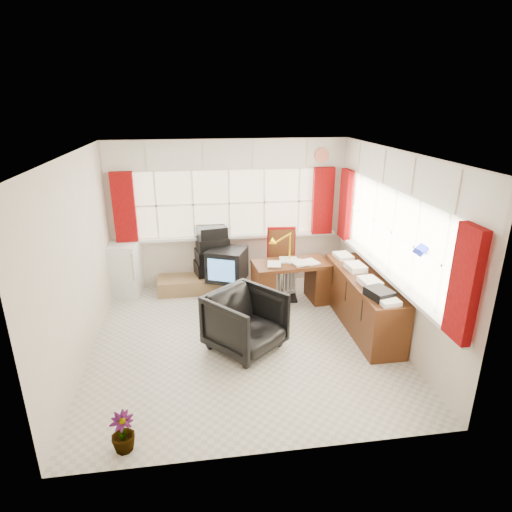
{
  "coord_description": "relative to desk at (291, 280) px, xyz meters",
  "views": [
    {
      "loc": [
        -0.57,
        -5.05,
        3.08
      ],
      "look_at": [
        0.25,
        0.55,
        1.01
      ],
      "focal_mm": 30.0,
      "sensor_mm": 36.0,
      "label": 1
    }
  ],
  "objects": [
    {
      "name": "office_chair",
      "position": [
        -0.88,
        -1.25,
        0.01
      ],
      "size": [
        1.19,
        1.2,
        0.78
      ],
      "primitive_type": "imported",
      "rotation": [
        0.0,
        0.0,
        0.71
      ],
      "color": "black",
      "rests_on": "ground"
    },
    {
      "name": "window_back",
      "position": [
        -0.88,
        0.89,
        0.56
      ],
      "size": [
        3.7,
        0.12,
        3.6
      ],
      "color": "beige",
      "rests_on": "room_walls"
    },
    {
      "name": "room_walls",
      "position": [
        -0.88,
        -1.06,
        1.12
      ],
      "size": [
        4.0,
        4.0,
        4.0
      ],
      "color": "beige",
      "rests_on": "ground"
    },
    {
      "name": "desk",
      "position": [
        0.0,
        0.0,
        0.0
      ],
      "size": [
        1.24,
        0.7,
        0.72
      ],
      "color": "#532B13",
      "rests_on": "ground"
    },
    {
      "name": "task_chair",
      "position": [
        -0.09,
        0.33,
        0.22
      ],
      "size": [
        0.52,
        0.55,
        1.14
      ],
      "color": "black",
      "rests_on": "ground"
    },
    {
      "name": "spray_bottle_a",
      "position": [
        -1.17,
        -0.32,
        -0.22
      ],
      "size": [
        0.13,
        0.13,
        0.32
      ],
      "primitive_type": "imported",
      "rotation": [
        0.0,
        0.0,
        0.01
      ],
      "color": "white",
      "rests_on": "ground"
    },
    {
      "name": "file_tray",
      "position": [
        0.78,
        -1.52,
        0.42
      ],
      "size": [
        0.34,
        0.39,
        0.11
      ],
      "primitive_type": "cube",
      "rotation": [
        0.0,
        0.0,
        0.26
      ],
      "color": "black",
      "rests_on": "credenza"
    },
    {
      "name": "tv_bench",
      "position": [
        -1.43,
        0.66,
        -0.26
      ],
      "size": [
        1.4,
        0.5,
        0.25
      ],
      "primitive_type": "cube",
      "color": "olive",
      "rests_on": "ground"
    },
    {
      "name": "flower_vase",
      "position": [
        -2.22,
        -2.82,
        -0.18
      ],
      "size": [
        0.25,
        0.25,
        0.4
      ],
      "primitive_type": "imported",
      "rotation": [
        0.0,
        0.0,
        -0.11
      ],
      "color": "black",
      "rests_on": "ground"
    },
    {
      "name": "credenza",
      "position": [
        0.85,
        -0.86,
        0.01
      ],
      "size": [
        0.5,
        2.0,
        0.85
      ],
      "color": "#532B13",
      "rests_on": "ground"
    },
    {
      "name": "mini_fridge",
      "position": [
        -2.68,
        0.74,
        0.06
      ],
      "size": [
        0.59,
        0.6,
        0.89
      ],
      "color": "white",
      "rests_on": "ground"
    },
    {
      "name": "curtains",
      "position": [
        0.04,
        -0.13,
        1.07
      ],
      "size": [
        3.83,
        3.83,
        1.15
      ],
      "color": "#94080D",
      "rests_on": "room_walls"
    },
    {
      "name": "desk_lamp",
      "position": [
        -0.01,
        0.11,
        0.62
      ],
      "size": [
        0.19,
        0.18,
        0.46
      ],
      "color": "yellow",
      "rests_on": "desk"
    },
    {
      "name": "crt_tv",
      "position": [
        -0.98,
        0.49,
        0.14
      ],
      "size": [
        0.76,
        0.73,
        0.54
      ],
      "color": "black",
      "rests_on": "tv_bench"
    },
    {
      "name": "hifi_stack",
      "position": [
        -1.19,
        0.8,
        0.25
      ],
      "size": [
        0.69,
        0.51,
        0.85
      ],
      "color": "black",
      "rests_on": "tv_bench"
    },
    {
      "name": "overhead_cabinets",
      "position": [
        0.1,
        -0.08,
        1.87
      ],
      "size": [
        3.98,
        3.98,
        0.48
      ],
      "color": "silver",
      "rests_on": "room_walls"
    },
    {
      "name": "spray_bottle_b",
      "position": [
        -0.77,
        0.6,
        -0.28
      ],
      "size": [
        0.13,
        0.13,
        0.21
      ],
      "primitive_type": "imported",
      "rotation": [
        0.0,
        0.0,
        -0.64
      ],
      "color": "#94DDCC",
      "rests_on": "ground"
    },
    {
      "name": "radiator",
      "position": [
        -0.08,
        0.26,
        -0.11
      ],
      "size": [
        0.47,
        0.3,
        0.66
      ],
      "color": "white",
      "rests_on": "ground"
    },
    {
      "name": "window_right",
      "position": [
        1.06,
        -1.06,
        0.56
      ],
      "size": [
        0.12,
        3.7,
        3.6
      ],
      "color": "beige",
      "rests_on": "room_walls"
    },
    {
      "name": "ground",
      "position": [
        -0.88,
        -1.06,
        -0.38
      ],
      "size": [
        4.0,
        4.0,
        0.0
      ],
      "primitive_type": "plane",
      "color": "beige",
      "rests_on": "ground"
    }
  ]
}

